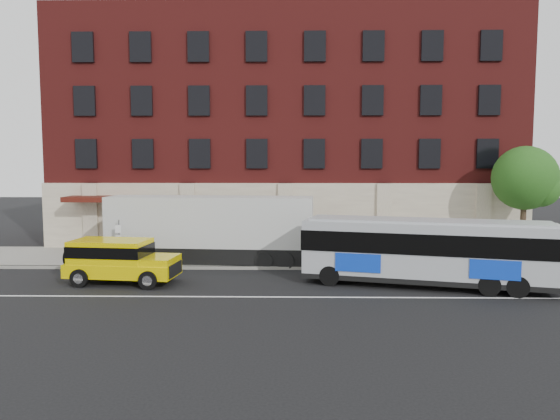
{
  "coord_description": "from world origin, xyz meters",
  "views": [
    {
      "loc": [
        0.22,
        -20.43,
        5.48
      ],
      "look_at": [
        -0.23,
        5.5,
        3.09
      ],
      "focal_mm": 33.83,
      "sensor_mm": 36.0,
      "label": 1
    }
  ],
  "objects_px": {
    "sign_pole": "(119,240)",
    "city_bus": "(427,250)",
    "street_tree": "(526,181)",
    "shipping_container": "(210,231)",
    "yellow_suv": "(118,258)"
  },
  "relations": [
    {
      "from": "sign_pole",
      "to": "shipping_container",
      "type": "relative_size",
      "value": 0.23
    },
    {
      "from": "yellow_suv",
      "to": "shipping_container",
      "type": "bearing_deg",
      "value": 51.71
    },
    {
      "from": "street_tree",
      "to": "city_bus",
      "type": "bearing_deg",
      "value": -136.02
    },
    {
      "from": "sign_pole",
      "to": "street_tree",
      "type": "distance_m",
      "value": 22.49
    },
    {
      "from": "street_tree",
      "to": "city_bus",
      "type": "xyz_separation_m",
      "value": [
        -7.29,
        -7.03,
        -2.78
      ]
    },
    {
      "from": "city_bus",
      "to": "shipping_container",
      "type": "distance_m",
      "value": 11.33
    },
    {
      "from": "city_bus",
      "to": "yellow_suv",
      "type": "xyz_separation_m",
      "value": [
        -13.75,
        0.42,
        -0.5
      ]
    },
    {
      "from": "city_bus",
      "to": "sign_pole",
      "type": "bearing_deg",
      "value": 165.94
    },
    {
      "from": "shipping_container",
      "to": "sign_pole",
      "type": "bearing_deg",
      "value": -165.3
    },
    {
      "from": "street_tree",
      "to": "shipping_container",
      "type": "distance_m",
      "value": 17.83
    },
    {
      "from": "shipping_container",
      "to": "street_tree",
      "type": "bearing_deg",
      "value": 7.0
    },
    {
      "from": "sign_pole",
      "to": "city_bus",
      "type": "distance_m",
      "value": 15.21
    },
    {
      "from": "city_bus",
      "to": "yellow_suv",
      "type": "relative_size",
      "value": 2.09
    },
    {
      "from": "sign_pole",
      "to": "shipping_container",
      "type": "xyz_separation_m",
      "value": [
        4.53,
        1.19,
        0.34
      ]
    },
    {
      "from": "street_tree",
      "to": "sign_pole",
      "type": "bearing_deg",
      "value": -171.39
    }
  ]
}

